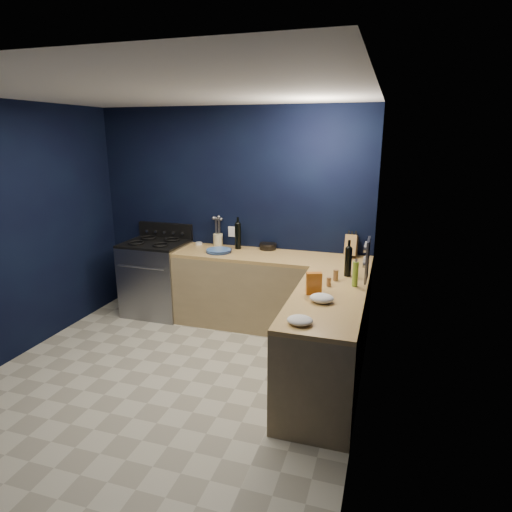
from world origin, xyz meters
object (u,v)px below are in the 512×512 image
at_px(utensil_crock, 218,240).
at_px(gas_range, 157,279).
at_px(knife_block, 351,246).
at_px(crouton_bag, 314,283).
at_px(plate_stack, 219,251).

bearing_deg(utensil_crock, gas_range, -160.41).
distance_m(gas_range, knife_block, 2.50).
xyz_separation_m(gas_range, utensil_crock, (0.76, 0.27, 0.52)).
relative_size(gas_range, knife_block, 3.82).
xyz_separation_m(utensil_crock, crouton_bag, (1.48, -1.39, 0.02)).
bearing_deg(gas_range, utensil_crock, 19.59).
height_order(gas_range, plate_stack, plate_stack).
bearing_deg(crouton_bag, knife_block, 62.12).
height_order(gas_range, crouton_bag, crouton_bag).
xyz_separation_m(knife_block, crouton_bag, (-0.19, -1.39, -0.02)).
bearing_deg(plate_stack, gas_range, 176.93).
height_order(knife_block, crouton_bag, knife_block).
distance_m(gas_range, utensil_crock, 0.96).
bearing_deg(gas_range, crouton_bag, -26.71).
xyz_separation_m(plate_stack, crouton_bag, (1.34, -1.08, 0.08)).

